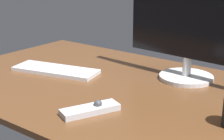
{
  "coord_description": "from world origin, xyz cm",
  "views": [
    {
      "loc": [
        72.6,
        -97.55,
        46.75
      ],
      "look_at": [
        -2.03,
        -0.45,
        8.0
      ],
      "focal_mm": 57.57,
      "sensor_mm": 36.0,
      "label": 1
    }
  ],
  "objects": [
    {
      "name": "keyboard",
      "position": [
        -30.27,
        -1.34,
        2.74
      ],
      "size": [
        36.98,
        20.04,
        1.47
      ],
      "primitive_type": "cube",
      "rotation": [
        0.0,
        0.0,
        0.24
      ],
      "color": "silver",
      "rests_on": "desk"
    },
    {
      "name": "desk",
      "position": [
        0.0,
        0.0,
        1.0
      ],
      "size": [
        140.0,
        84.0,
        2.0
      ],
      "primitive_type": "cube",
      "color": "brown",
      "rests_on": "ground"
    },
    {
      "name": "monitor",
      "position": [
        15.92,
        22.73,
        22.02
      ],
      "size": [
        50.11,
        20.53,
        37.23
      ],
      "rotation": [
        0.0,
        0.0,
        -0.07
      ],
      "color": "silver",
      "rests_on": "desk"
    },
    {
      "name": "media_remote",
      "position": [
        7.19,
        -22.91,
        3.04
      ],
      "size": [
        12.59,
        18.79,
        3.59
      ],
      "rotation": [
        0.0,
        0.0,
        1.15
      ],
      "color": "#B7B7BC",
      "rests_on": "desk"
    }
  ]
}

